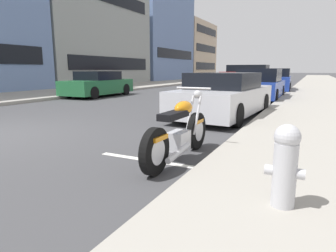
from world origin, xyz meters
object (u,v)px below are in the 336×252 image
object	(u,v)px
parked_car_at_intersection	(260,85)
crossing_truck	(247,74)
parked_car_behind_motorcycle	(225,96)
parked_motorcycle	(179,133)
parked_car_across_street	(275,81)
fire_hydrant	(285,164)
car_opposite_curb	(98,84)

from	to	relation	value
parked_car_at_intersection	crossing_truck	xyz separation A→B (m)	(16.24, 3.82, 0.30)
parked_car_behind_motorcycle	crossing_truck	size ratio (longest dim) A/B	0.86
parked_motorcycle	parked_car_across_street	distance (m)	16.25
fire_hydrant	parked_car_at_intersection	bearing A→B (deg)	10.13
crossing_truck	fire_hydrant	bearing A→B (deg)	105.12
parked_car_behind_motorcycle	parked_car_at_intersection	world-z (taller)	parked_car_at_intersection
parked_car_behind_motorcycle	car_opposite_curb	bearing A→B (deg)	68.28
fire_hydrant	parked_motorcycle	bearing A→B (deg)	51.86
parked_car_across_street	fire_hydrant	xyz separation A→B (m)	(-17.56, -2.06, -0.13)
parked_car_behind_motorcycle	fire_hydrant	bearing A→B (deg)	-155.87
parked_motorcycle	parked_car_behind_motorcycle	distance (m)	4.63
parked_car_at_intersection	car_opposite_curb	xyz separation A→B (m)	(-2.05, 8.06, -0.05)
parked_car_behind_motorcycle	car_opposite_curb	world-z (taller)	parked_car_behind_motorcycle
crossing_truck	parked_car_across_street	bearing A→B (deg)	113.50
crossing_truck	car_opposite_curb	xyz separation A→B (m)	(-18.29, 4.24, -0.35)
parked_car_behind_motorcycle	car_opposite_curb	size ratio (longest dim) A/B	1.10
parked_car_behind_motorcycle	fire_hydrant	distance (m)	6.30
parked_car_behind_motorcycle	crossing_truck	xyz separation A→B (m)	(22.05, 3.70, 0.35)
parked_motorcycle	parked_car_at_intersection	distance (m)	10.42
parked_car_behind_motorcycle	crossing_truck	distance (m)	22.36
parked_car_across_street	crossing_truck	distance (m)	11.09
parked_car_at_intersection	parked_car_across_street	bearing A→B (deg)	-0.49
parked_car_behind_motorcycle	parked_car_across_street	size ratio (longest dim) A/B	1.00
car_opposite_curb	fire_hydrant	distance (m)	14.02
parked_car_at_intersection	car_opposite_curb	size ratio (longest dim) A/B	1.03
fire_hydrant	crossing_truck	bearing A→B (deg)	11.94
parked_car_at_intersection	parked_car_behind_motorcycle	bearing A→B (deg)	178.67
parked_motorcycle	crossing_truck	world-z (taller)	crossing_truck
parked_car_across_street	car_opposite_curb	distance (m)	11.30
parked_car_across_street	car_opposite_curb	size ratio (longest dim) A/B	1.09
parked_car_behind_motorcycle	car_opposite_curb	xyz separation A→B (m)	(3.76, 7.94, 0.00)
parked_car_at_intersection	fire_hydrant	size ratio (longest dim) A/B	5.59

